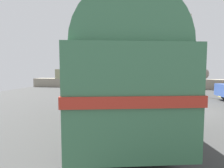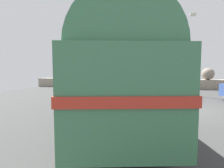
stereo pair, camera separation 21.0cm
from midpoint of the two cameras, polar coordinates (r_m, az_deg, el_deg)
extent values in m
cube|color=#3A3A39|center=(10.47, 19.49, -7.65)|extent=(32.00, 26.00, 0.02)
cube|color=gray|center=(22.01, 14.09, 0.10)|extent=(31.36, 1.80, 1.10)
cube|color=#989974|center=(24.01, -16.10, 3.14)|extent=(1.36, 1.29, 1.18)
cube|color=gray|center=(23.32, -9.43, 2.94)|extent=(1.00, 0.80, 0.96)
sphere|color=gray|center=(22.20, -0.11, 3.12)|extent=(1.11, 1.11, 1.11)
cube|color=gray|center=(22.09, 9.30, 2.72)|extent=(0.94, 0.79, 0.85)
sphere|color=#9E9584|center=(22.66, 19.13, 2.58)|extent=(0.85, 0.85, 0.85)
sphere|color=gray|center=(22.56, 26.75, 2.94)|extent=(1.31, 1.31, 1.31)
cylinder|color=black|center=(9.84, -7.51, -5.30)|extent=(0.49, 1.00, 0.96)
cylinder|color=black|center=(9.94, 5.35, -5.18)|extent=(0.49, 1.00, 0.96)
cylinder|color=black|center=(4.81, -11.72, -15.79)|extent=(0.49, 1.00, 0.96)
cylinder|color=black|center=(5.01, 15.14, -14.99)|extent=(0.49, 1.00, 0.96)
cube|color=#3C724E|center=(7.11, -0.07, -0.25)|extent=(4.23, 8.72, 2.10)
cylinder|color=#3C724E|center=(7.10, -0.07, 8.22)|extent=(3.96, 8.35, 2.20)
cube|color=red|center=(7.10, -0.07, 0.17)|extent=(4.30, 8.82, 0.20)
cube|color=black|center=(7.08, -0.07, 4.41)|extent=(4.19, 8.41, 0.64)
cube|color=silver|center=(11.44, -1.45, -2.86)|extent=(2.26, 0.67, 0.28)
cylinder|color=#5B5B60|center=(16.50, 20.45, 8.34)|extent=(0.14, 0.14, 6.72)
cube|color=beige|center=(16.73, 22.94, 19.57)|extent=(0.44, 0.24, 0.18)
camera|label=1|loc=(0.11, -90.90, -0.07)|focal=28.60mm
camera|label=2|loc=(0.11, 89.10, 0.07)|focal=28.60mm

